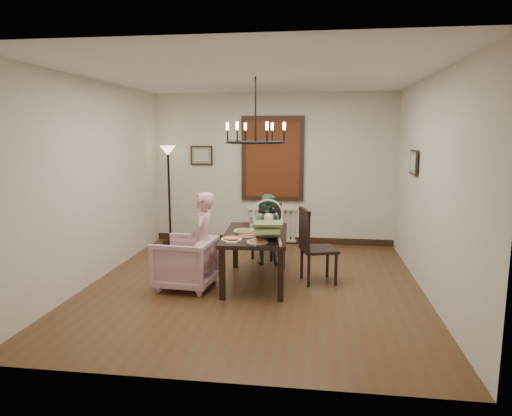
% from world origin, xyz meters
% --- Properties ---
extents(room_shell, '(4.51, 5.00, 2.81)m').
position_xyz_m(room_shell, '(0.00, 0.37, 1.40)').
color(room_shell, '#543A1D').
rests_on(room_shell, ground).
extents(dining_table, '(0.94, 1.56, 0.71)m').
position_xyz_m(dining_table, '(0.00, 0.12, 0.62)').
color(dining_table, black).
rests_on(dining_table, room_shell).
extents(chair_far, '(0.50, 0.50, 0.92)m').
position_xyz_m(chair_far, '(-0.00, 1.40, 0.46)').
color(chair_far, black).
rests_on(chair_far, room_shell).
extents(chair_right, '(0.58, 0.58, 1.06)m').
position_xyz_m(chair_right, '(0.87, 0.26, 0.53)').
color(chair_right, black).
rests_on(chair_right, room_shell).
extents(armchair, '(0.82, 0.81, 0.69)m').
position_xyz_m(armchair, '(-0.91, -0.21, 0.34)').
color(armchair, '#D7A4B2').
rests_on(armchair, room_shell).
extents(elderly_woman, '(0.26, 0.40, 1.08)m').
position_xyz_m(elderly_woman, '(-0.66, -0.19, 0.54)').
color(elderly_woman, pink).
rests_on(elderly_woman, room_shell).
extents(seated_man, '(0.51, 0.43, 0.93)m').
position_xyz_m(seated_man, '(0.05, 1.09, 0.47)').
color(seated_man, '#497B5E').
rests_on(seated_man, room_shell).
extents(baby_bouncer, '(0.49, 0.62, 0.37)m').
position_xyz_m(baby_bouncer, '(0.22, -0.36, 0.89)').
color(baby_bouncer, '#C4EAA1').
rests_on(baby_bouncer, dining_table).
extents(salad_bowl, '(0.32, 0.32, 0.08)m').
position_xyz_m(salad_bowl, '(-0.14, -0.02, 0.75)').
color(salad_bowl, white).
rests_on(salad_bowl, dining_table).
extents(pizza_platter, '(0.34, 0.34, 0.04)m').
position_xyz_m(pizza_platter, '(-0.05, -0.03, 0.73)').
color(pizza_platter, tan).
rests_on(pizza_platter, dining_table).
extents(drinking_glass, '(0.07, 0.07, 0.15)m').
position_xyz_m(drinking_glass, '(0.08, 0.22, 0.78)').
color(drinking_glass, silver).
rests_on(drinking_glass, dining_table).
extents(window_blinds, '(1.00, 0.03, 1.40)m').
position_xyz_m(window_blinds, '(0.00, 2.46, 1.60)').
color(window_blinds, maroon).
rests_on(window_blinds, room_shell).
extents(radiator, '(0.92, 0.12, 0.62)m').
position_xyz_m(radiator, '(0.00, 2.48, 0.35)').
color(radiator, silver).
rests_on(radiator, room_shell).
extents(picture_back, '(0.42, 0.03, 0.36)m').
position_xyz_m(picture_back, '(-1.35, 2.47, 1.65)').
color(picture_back, black).
rests_on(picture_back, room_shell).
extents(picture_right, '(0.03, 0.42, 0.36)m').
position_xyz_m(picture_right, '(2.21, 0.90, 1.65)').
color(picture_right, black).
rests_on(picture_right, room_shell).
extents(floor_lamp, '(0.30, 0.30, 1.80)m').
position_xyz_m(floor_lamp, '(-1.90, 2.15, 0.90)').
color(floor_lamp, black).
rests_on(floor_lamp, room_shell).
extents(chandelier, '(0.80, 0.80, 0.04)m').
position_xyz_m(chandelier, '(0.00, 0.12, 1.95)').
color(chandelier, black).
rests_on(chandelier, room_shell).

